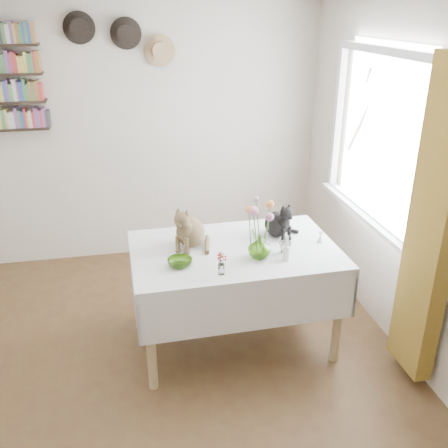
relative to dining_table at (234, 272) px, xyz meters
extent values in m
cube|color=brown|center=(-0.78, -0.53, -0.63)|extent=(4.04, 4.54, 0.04)
cube|color=beige|center=(-0.78, 1.74, 0.64)|extent=(4.04, 0.04, 2.54)
cube|color=beige|center=(1.24, -0.53, 0.64)|extent=(0.04, 4.54, 2.54)
cube|color=white|center=(1.19, 0.27, 0.89)|extent=(0.01, 1.40, 1.20)
cube|color=white|center=(1.19, 0.27, 1.52)|extent=(0.06, 1.52, 0.06)
cube|color=white|center=(1.19, 0.27, 0.26)|extent=(0.06, 1.52, 0.06)
cube|color=white|center=(1.19, -0.46, 0.89)|extent=(0.06, 0.06, 1.20)
cube|color=white|center=(1.19, 1.00, 0.89)|extent=(0.06, 0.06, 1.20)
cube|color=white|center=(1.16, 0.27, 0.26)|extent=(0.12, 1.50, 0.04)
cube|color=brown|center=(1.12, -0.65, 0.54)|extent=(0.12, 0.38, 2.10)
cube|color=white|center=(0.00, 0.00, 0.17)|extent=(1.52, 0.99, 0.06)
cylinder|color=tan|center=(-0.66, -0.41, -0.24)|extent=(0.06, 0.06, 0.74)
cylinder|color=tan|center=(0.68, -0.39, -0.24)|extent=(0.06, 0.06, 0.74)
cylinder|color=tan|center=(-0.68, 0.39, -0.24)|extent=(0.06, 0.06, 0.74)
cylinder|color=tan|center=(0.66, 0.41, -0.24)|extent=(0.06, 0.06, 0.74)
imported|color=#7BB434|center=(0.14, -0.17, 0.28)|extent=(0.20, 0.20, 0.17)
imported|color=#7BB434|center=(-0.42, -0.18, 0.22)|extent=(0.19, 0.19, 0.05)
imported|color=white|center=(0.34, -0.13, 0.24)|extent=(0.10, 0.10, 0.08)
cylinder|color=white|center=(0.31, -0.24, 0.25)|extent=(0.05, 0.05, 0.10)
cylinder|color=white|center=(0.31, -0.24, 0.34)|extent=(0.02, 0.02, 0.08)
cylinder|color=white|center=(-0.17, -0.35, 0.23)|extent=(0.04, 0.04, 0.07)
cone|color=white|center=(0.65, -0.03, 0.23)|extent=(0.05, 0.05, 0.07)
sphere|color=beige|center=(0.65, -0.03, 0.28)|extent=(0.03, 0.03, 0.03)
cylinder|color=#4C7233|center=(0.11, -0.16, 0.40)|extent=(0.01, 0.01, 0.30)
sphere|color=#CD7DA9|center=(0.11, -0.16, 0.55)|extent=(0.07, 0.07, 0.07)
cylinder|color=#4C7233|center=(0.18, -0.19, 0.38)|extent=(0.01, 0.01, 0.26)
sphere|color=#CD7DA9|center=(0.18, -0.19, 0.51)|extent=(0.06, 0.06, 0.06)
cylinder|color=#4C7233|center=(0.20, -0.14, 0.42)|extent=(0.01, 0.01, 0.34)
sphere|color=orange|center=(0.20, -0.14, 0.59)|extent=(0.06, 0.06, 0.06)
cylinder|color=#4C7233|center=(0.08, -0.13, 0.40)|extent=(0.01, 0.01, 0.31)
sphere|color=orange|center=(0.08, -0.13, 0.56)|extent=(0.05, 0.05, 0.05)
cylinder|color=#4C7233|center=(0.14, -0.12, 0.43)|extent=(0.01, 0.01, 0.37)
sphere|color=#999E93|center=(0.14, -0.12, 0.62)|extent=(0.04, 0.04, 0.04)
cylinder|color=black|center=(-1.03, 1.68, 1.64)|extent=(0.28, 0.02, 0.28)
cylinder|color=black|center=(-1.03, 1.64, 1.64)|extent=(0.16, 0.08, 0.16)
cylinder|color=black|center=(-0.63, 1.68, 1.59)|extent=(0.28, 0.02, 0.28)
cylinder|color=black|center=(-0.63, 1.64, 1.59)|extent=(0.16, 0.08, 0.16)
cylinder|color=#A77D55|center=(-0.33, 1.68, 1.44)|extent=(0.28, 0.02, 0.28)
cylinder|color=#A77D55|center=(-0.33, 1.64, 1.44)|extent=(0.16, 0.08, 0.16)
camera|label=1|loc=(-0.73, -3.17, 1.82)|focal=40.00mm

